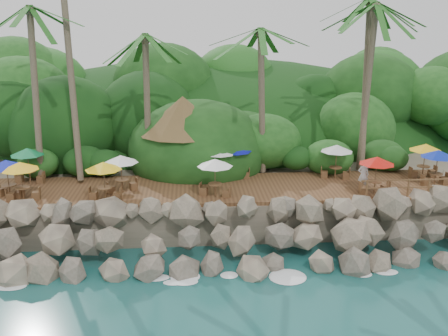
{
  "coord_description": "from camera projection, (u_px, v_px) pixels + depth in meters",
  "views": [
    {
      "loc": [
        -1.83,
        -19.34,
        10.92
      ],
      "look_at": [
        0.0,
        6.0,
        3.4
      ],
      "focal_mm": 38.86,
      "sensor_mm": 36.0,
      "label": 1
    }
  ],
  "objects": [
    {
      "name": "land_base",
      "position": [
        214.0,
        160.0,
        36.73
      ],
      "size": [
        32.0,
        25.2,
        2.1
      ],
      "primitive_type": "cube",
      "color": "gray",
      "rests_on": "ground"
    },
    {
      "name": "ground",
      "position": [
        234.0,
        278.0,
        21.72
      ],
      "size": [
        140.0,
        140.0,
        0.0
      ],
      "primitive_type": "plane",
      "color": "#19514F",
      "rests_on": "ground"
    },
    {
      "name": "palms",
      "position": [
        210.0,
        1.0,
        26.44
      ],
      "size": [
        24.99,
        6.49,
        14.84
      ],
      "color": "brown",
      "rests_on": "ground"
    },
    {
      "name": "palapa",
      "position": [
        183.0,
        115.0,
        28.75
      ],
      "size": [
        5.33,
        5.33,
        4.6
      ],
      "color": "brown",
      "rests_on": "ground"
    },
    {
      "name": "foam_line",
      "position": [
        233.0,
        274.0,
        22.0
      ],
      "size": [
        25.2,
        0.8,
        0.06
      ],
      "color": "white",
      "rests_on": "ground"
    },
    {
      "name": "railing",
      "position": [
        439.0,
        186.0,
        25.16
      ],
      "size": [
        8.3,
        0.1,
        1.0
      ],
      "color": "brown",
      "rests_on": "terrace"
    },
    {
      "name": "jungle_foliage",
      "position": [
        215.0,
        178.0,
        36.07
      ],
      "size": [
        44.0,
        16.0,
        12.0
      ],
      "primitive_type": null,
      "color": "#143811",
      "rests_on": "ground"
    },
    {
      "name": "waiter",
      "position": [
        363.0,
        175.0,
        26.21
      ],
      "size": [
        0.61,
        0.42,
        1.63
      ],
      "primitive_type": "imported",
      "rotation": [
        0.0,
        0.0,
        3.1
      ],
      "color": "white",
      "rests_on": "terrace"
    },
    {
      "name": "seawall",
      "position": [
        230.0,
        236.0,
        23.31
      ],
      "size": [
        29.0,
        4.0,
        2.3
      ],
      "primitive_type": null,
      "color": "gray",
      "rests_on": "ground"
    },
    {
      "name": "dining_clusters",
      "position": [
        215.0,
        159.0,
        26.21
      ],
      "size": [
        24.89,
        5.06,
        2.02
      ],
      "color": "brown",
      "rests_on": "terrace"
    },
    {
      "name": "terrace",
      "position": [
        224.0,
        189.0,
        26.84
      ],
      "size": [
        26.0,
        5.0,
        0.2
      ],
      "primitive_type": "cube",
      "color": "brown",
      "rests_on": "land_base"
    },
    {
      "name": "jungle_hill",
      "position": [
        210.0,
        150.0,
        44.2
      ],
      "size": [
        44.8,
        28.0,
        15.4
      ],
      "primitive_type": "ellipsoid",
      "color": "#143811",
      "rests_on": "ground"
    }
  ]
}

